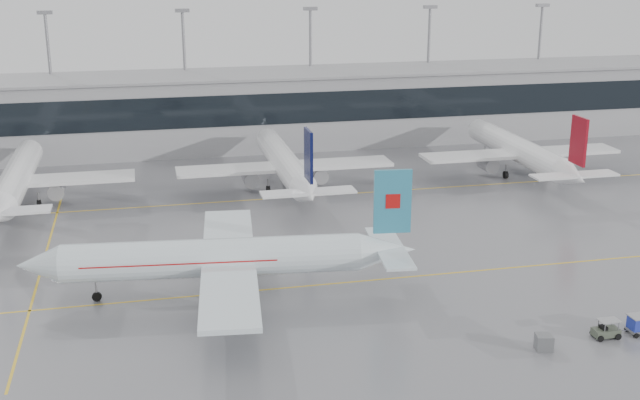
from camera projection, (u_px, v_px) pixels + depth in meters
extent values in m
plane|color=slate|center=(347.00, 282.00, 79.61)|extent=(320.00, 320.00, 0.00)
cube|color=yellow|center=(347.00, 282.00, 79.61)|extent=(120.00, 0.25, 0.01)
cube|color=yellow|center=(290.00, 197.00, 107.59)|extent=(120.00, 0.25, 0.01)
cube|color=yellow|center=(46.00, 254.00, 87.25)|extent=(0.25, 60.00, 0.01)
cube|color=#939397|center=(255.00, 110.00, 135.68)|extent=(180.00, 15.00, 12.00)
cube|color=black|center=(261.00, 110.00, 128.20)|extent=(180.00, 0.20, 5.00)
cube|color=gray|center=(254.00, 74.00, 133.87)|extent=(182.00, 16.00, 0.40)
cylinder|color=gray|center=(51.00, 82.00, 132.82)|extent=(0.50, 0.50, 22.00)
cube|color=gray|center=(45.00, 12.00, 129.52)|extent=(2.40, 1.00, 0.60)
cylinder|color=gray|center=(185.00, 78.00, 137.48)|extent=(0.50, 0.50, 22.00)
cube|color=gray|center=(182.00, 10.00, 134.18)|extent=(2.40, 1.00, 0.60)
cylinder|color=gray|center=(311.00, 74.00, 142.14)|extent=(0.50, 0.50, 22.00)
cube|color=gray|center=(310.00, 9.00, 138.84)|extent=(2.40, 1.00, 0.60)
cylinder|color=gray|center=(428.00, 70.00, 146.80)|extent=(0.50, 0.50, 22.00)
cube|color=gray|center=(430.00, 7.00, 143.50)|extent=(2.40, 1.00, 0.60)
cylinder|color=gray|center=(538.00, 67.00, 151.46)|extent=(0.50, 0.50, 22.00)
cube|color=gray|center=(543.00, 5.00, 148.16)|extent=(2.40, 1.00, 0.60)
cylinder|color=white|center=(213.00, 258.00, 75.40)|extent=(28.07, 6.62, 3.65)
cone|color=white|center=(38.00, 265.00, 73.64)|extent=(4.37, 4.06, 3.65)
cone|color=white|center=(387.00, 251.00, 77.24)|extent=(5.96, 4.23, 3.65)
cube|color=white|center=(229.00, 261.00, 75.68)|extent=(8.21, 30.52, 0.45)
cube|color=white|center=(389.00, 248.00, 77.18)|extent=(4.03, 11.83, 0.25)
cube|color=teal|center=(393.00, 202.00, 75.85)|extent=(3.62, 0.73, 6.23)
cylinder|color=#A0A0A5|center=(224.00, 296.00, 71.50)|extent=(3.80, 2.47, 2.10)
cylinder|color=#A0A0A5|center=(224.00, 258.00, 80.62)|extent=(3.80, 2.47, 2.10)
cylinder|color=gray|center=(96.00, 289.00, 74.96)|extent=(0.20, 0.20, 1.59)
cylinder|color=black|center=(97.00, 297.00, 75.19)|extent=(0.93, 0.39, 0.90)
cylinder|color=gray|center=(241.00, 292.00, 73.94)|extent=(0.24, 0.24, 1.59)
cylinder|color=black|center=(241.00, 300.00, 74.17)|extent=(1.14, 0.57, 1.10)
cylinder|color=gray|center=(239.00, 271.00, 78.88)|extent=(0.24, 0.24, 1.59)
cylinder|color=black|center=(240.00, 279.00, 79.11)|extent=(1.14, 0.57, 1.10)
cube|color=#B70F0F|center=(393.00, 201.00, 75.82)|extent=(1.44, 0.60, 1.40)
cube|color=#B70F0F|center=(180.00, 257.00, 75.01)|extent=(18.29, 5.60, 0.12)
cylinder|color=white|center=(17.00, 176.00, 103.73)|extent=(3.59, 27.36, 3.59)
cone|color=white|center=(31.00, 149.00, 118.35)|extent=(3.59, 4.00, 3.59)
cube|color=white|center=(16.00, 182.00, 102.45)|extent=(29.64, 5.00, 0.45)
cylinder|color=#A0A0A5|center=(57.00, 190.00, 104.37)|extent=(2.10, 3.60, 2.10)
cylinder|color=gray|center=(29.00, 174.00, 114.44)|extent=(0.20, 0.20, 1.56)
cylinder|color=black|center=(30.00, 179.00, 114.67)|extent=(0.30, 0.90, 0.90)
cylinder|color=gray|center=(38.00, 198.00, 102.67)|extent=(0.24, 0.24, 1.56)
cylinder|color=black|center=(39.00, 204.00, 102.90)|extent=(0.45, 1.10, 1.10)
cylinder|color=white|center=(283.00, 161.00, 111.14)|extent=(3.59, 27.36, 3.59)
cone|color=white|center=(266.00, 137.00, 125.77)|extent=(3.59, 4.00, 3.59)
cone|color=white|center=(308.00, 194.00, 95.77)|extent=(3.59, 5.60, 3.59)
cube|color=white|center=(285.00, 167.00, 109.86)|extent=(29.64, 5.00, 0.45)
cube|color=white|center=(308.00, 192.00, 95.50)|extent=(11.40, 2.80, 0.25)
cube|color=#0A0E37|center=(308.00, 155.00, 93.98)|extent=(0.35, 3.60, 6.12)
cylinder|color=#A0A0A5|center=(250.00, 178.00, 109.75)|extent=(2.10, 3.60, 2.10)
cylinder|color=#A0A0A5|center=(319.00, 174.00, 111.78)|extent=(2.10, 3.60, 2.10)
cylinder|color=gray|center=(271.00, 161.00, 121.85)|extent=(0.20, 0.20, 1.56)
cylinder|color=black|center=(271.00, 166.00, 122.08)|extent=(0.30, 0.90, 0.90)
cylinder|color=gray|center=(268.00, 184.00, 108.98)|extent=(0.24, 0.24, 1.56)
cylinder|color=black|center=(268.00, 190.00, 109.21)|extent=(0.45, 1.10, 1.10)
cylinder|color=gray|center=(305.00, 182.00, 110.08)|extent=(0.24, 0.24, 1.56)
cylinder|color=black|center=(305.00, 187.00, 110.31)|extent=(0.45, 1.10, 1.10)
cylinder|color=white|center=(516.00, 148.00, 118.56)|extent=(3.59, 27.36, 3.59)
cone|color=white|center=(474.00, 127.00, 133.18)|extent=(3.59, 4.00, 3.59)
cone|color=white|center=(573.00, 177.00, 103.19)|extent=(3.59, 5.60, 3.59)
cube|color=white|center=(520.00, 153.00, 117.27)|extent=(29.64, 5.00, 0.45)
cube|color=white|center=(574.00, 175.00, 102.91)|extent=(11.40, 2.80, 0.25)
cube|color=maroon|center=(579.00, 141.00, 101.39)|extent=(0.35, 3.60, 6.12)
cylinder|color=#A0A0A5|center=(488.00, 164.00, 117.16)|extent=(2.10, 3.60, 2.10)
cylinder|color=#A0A0A5|center=(548.00, 161.00, 119.19)|extent=(2.10, 3.60, 2.10)
cylinder|color=gray|center=(485.00, 149.00, 129.27)|extent=(0.20, 0.20, 1.56)
cylinder|color=black|center=(485.00, 154.00, 129.49)|extent=(0.30, 0.90, 0.90)
cylinder|color=gray|center=(506.00, 170.00, 116.40)|extent=(0.24, 0.24, 1.56)
cylinder|color=black|center=(506.00, 175.00, 116.62)|extent=(0.45, 1.10, 1.10)
cylinder|color=gray|center=(539.00, 168.00, 117.50)|extent=(0.24, 0.24, 1.56)
cylinder|color=black|center=(538.00, 173.00, 117.72)|extent=(0.45, 1.10, 1.10)
cube|color=#434C3C|center=(606.00, 332.00, 67.99)|extent=(2.22, 1.21, 0.65)
cube|color=gray|center=(609.00, 320.00, 67.72)|extent=(1.76, 1.21, 0.06)
cube|color=black|center=(603.00, 328.00, 67.81)|extent=(0.46, 0.74, 0.37)
cylinder|color=gray|center=(623.00, 331.00, 68.36)|extent=(1.11, 0.08, 0.07)
cylinder|color=gray|center=(605.00, 328.00, 67.23)|extent=(0.07, 0.07, 0.83)
cylinder|color=gray|center=(598.00, 323.00, 68.18)|extent=(0.07, 0.07, 0.83)
cylinder|color=gray|center=(619.00, 327.00, 67.51)|extent=(0.07, 0.07, 0.83)
cylinder|color=gray|center=(612.00, 322.00, 68.45)|extent=(0.07, 0.07, 0.83)
cylinder|color=black|center=(601.00, 339.00, 67.32)|extent=(0.55, 0.19, 0.55)
cylinder|color=black|center=(593.00, 332.00, 68.44)|extent=(0.55, 0.19, 0.55)
cylinder|color=black|center=(618.00, 337.00, 67.68)|extent=(0.55, 0.19, 0.55)
cylinder|color=black|center=(610.00, 330.00, 68.80)|extent=(0.55, 0.19, 0.55)
cylinder|color=black|center=(636.00, 336.00, 67.97)|extent=(0.46, 0.17, 0.46)
cylinder|color=black|center=(627.00, 329.00, 69.25)|extent=(0.46, 0.17, 0.46)
cube|color=slate|center=(544.00, 342.00, 65.82)|extent=(1.58, 1.51, 1.35)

